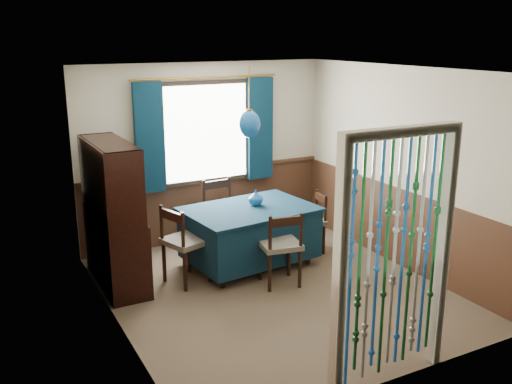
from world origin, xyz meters
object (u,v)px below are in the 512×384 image
chair_right (311,221)px  pendant_lamp (249,124)px  dining_table (250,232)px  chair_far (223,212)px  vase_sideboard (113,202)px  vase_table (256,198)px  chair_near (281,246)px  sideboard (114,236)px  bowl_shelf (122,190)px  chair_left (184,242)px

chair_right → pendant_lamp: size_ratio=0.96×
dining_table → chair_far: bearing=87.6°
vase_sideboard → vase_table: bearing=-12.8°
vase_sideboard → chair_near: bearing=-35.5°
chair_right → pendant_lamp: (-0.95, -0.04, 1.38)m
sideboard → chair_near: bearing=-29.5°
pendant_lamp → vase_table: (0.13, 0.07, -0.97)m
sideboard → pendant_lamp: 2.07m
sideboard → bowl_shelf: 0.64m
pendant_lamp → vase_sideboard: 1.87m
dining_table → sideboard: sideboard is taller
chair_left → chair_near: bearing=40.9°
chair_right → vase_table: vase_table is taller
chair_far → bowl_shelf: size_ratio=4.66×
dining_table → vase_sideboard: vase_sideboard is taller
chair_left → chair_right: 1.89m
dining_table → chair_near: chair_near is taller
dining_table → chair_far: (-0.04, 0.73, 0.06)m
vase_table → bowl_shelf: (-1.71, -0.06, 0.34)m
dining_table → pendant_lamp: 1.38m
sideboard → bowl_shelf: bearing=-75.6°
chair_right → vase_sideboard: (-2.54, 0.42, 0.51)m
chair_near → sideboard: sideboard is taller
sideboard → vase_table: bearing=-5.8°
bowl_shelf → sideboard: bearing=104.7°
chair_left → sideboard: sideboard is taller
chair_right → pendant_lamp: 1.68m
vase_table → vase_sideboard: (-1.71, 0.39, 0.09)m
dining_table → chair_near: size_ratio=1.84×
chair_right → chair_near: bearing=140.8°
chair_right → bowl_shelf: 2.65m
dining_table → chair_near: bearing=-91.9°
chair_left → vase_sideboard: size_ratio=5.26×
chair_right → vase_table: size_ratio=4.50×
chair_far → dining_table: bearing=90.1°
dining_table → chair_right: bearing=-3.1°
chair_near → chair_left: bearing=158.6°
chair_near → dining_table: bearing=103.6°
chair_far → vase_table: (0.17, -0.66, 0.35)m
pendant_lamp → vase_sideboard: bearing=163.7°
pendant_lamp → vase_table: pendant_lamp is taller
chair_left → vase_sideboard: vase_sideboard is taller
vase_table → chair_left: bearing=-170.0°
sideboard → chair_far: bearing=16.5°
dining_table → pendant_lamp: size_ratio=1.99×
sideboard → vase_sideboard: bearing=74.3°
chair_far → vase_sideboard: size_ratio=5.25×
chair_left → bowl_shelf: bowl_shelf is taller
chair_near → pendant_lamp: 1.51m
chair_right → vase_table: 0.93m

